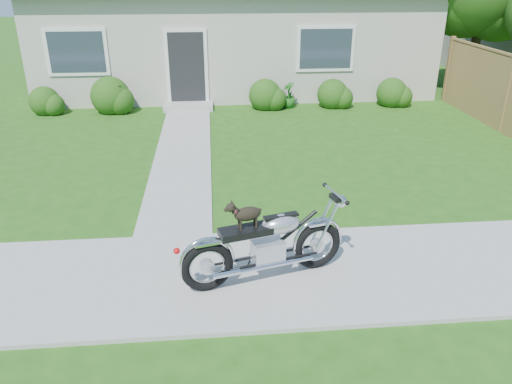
% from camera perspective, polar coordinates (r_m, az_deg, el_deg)
% --- Properties ---
extents(ground, '(80.00, 80.00, 0.00)m').
position_cam_1_polar(ground, '(6.76, 2.89, -9.23)').
color(ground, '#235114').
rests_on(ground, ground).
extents(sidewalk, '(24.00, 2.20, 0.04)m').
position_cam_1_polar(sidewalk, '(6.75, 2.89, -9.08)').
color(sidewalk, '#9E9B93').
rests_on(sidewalk, ground).
extents(walkway, '(1.20, 8.00, 0.03)m').
position_cam_1_polar(walkway, '(11.23, -8.29, 4.69)').
color(walkway, '#9E9B93').
rests_on(walkway, ground).
extents(house, '(12.60, 7.03, 4.50)m').
position_cam_1_polar(house, '(17.66, -2.61, 19.13)').
color(house, beige).
rests_on(house, ground).
extents(fence, '(0.12, 6.62, 1.90)m').
position_cam_1_polar(fence, '(13.68, 26.85, 9.94)').
color(fence, '#9B6A45').
rests_on(fence, ground).
extents(shrub_row, '(10.73, 1.08, 1.08)m').
position_cam_1_polar(shrub_row, '(14.46, -4.00, 10.91)').
color(shrub_row, '#254D14').
rests_on(shrub_row, ground).
extents(potted_plant_left, '(0.91, 0.86, 0.82)m').
position_cam_1_polar(potted_plant_left, '(14.74, -15.58, 10.37)').
color(potted_plant_left, '#165317').
rests_on(potted_plant_left, ground).
extents(potted_plant_right, '(0.51, 0.51, 0.75)m').
position_cam_1_polar(potted_plant_right, '(14.69, 3.74, 11.01)').
color(potted_plant_right, '#1E5D19').
rests_on(potted_plant_right, ground).
extents(motorcycle_with_dog, '(2.18, 0.87, 1.15)m').
position_cam_1_polar(motorcycle_with_dog, '(6.33, 1.34, -5.92)').
color(motorcycle_with_dog, black).
rests_on(motorcycle_with_dog, sidewalk).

